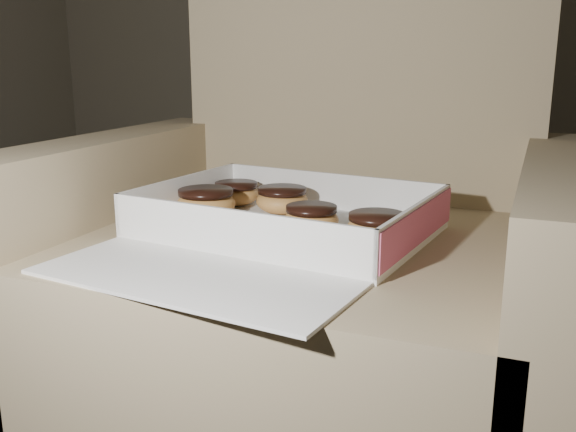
% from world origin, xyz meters
% --- Properties ---
extents(armchair, '(0.87, 0.73, 0.91)m').
position_xyz_m(armchair, '(-0.30, 0.79, 0.29)').
color(armchair, '#947F5E').
rests_on(armchair, floor).
extents(bakery_box, '(0.48, 0.55, 0.07)m').
position_xyz_m(bakery_box, '(-0.32, 0.68, 0.42)').
color(bakery_box, white).
rests_on(bakery_box, armchair).
extents(donut_a, '(0.09, 0.09, 0.05)m').
position_xyz_m(donut_a, '(-0.37, 0.82, 0.44)').
color(donut_a, '#D99A4B').
rests_on(donut_a, bakery_box).
extents(donut_b, '(0.08, 0.08, 0.04)m').
position_xyz_m(donut_b, '(-0.47, 0.84, 0.44)').
color(donut_b, '#D99A4B').
rests_on(donut_b, bakery_box).
extents(donut_c, '(0.09, 0.09, 0.05)m').
position_xyz_m(donut_c, '(-0.17, 0.69, 0.44)').
color(donut_c, '#D99A4B').
rests_on(donut_c, bakery_box).
extents(donut_d, '(0.08, 0.08, 0.04)m').
position_xyz_m(donut_d, '(-0.28, 0.72, 0.44)').
color(donut_d, '#D99A4B').
rests_on(donut_d, bakery_box).
extents(donut_e, '(0.10, 0.10, 0.05)m').
position_xyz_m(donut_e, '(-0.47, 0.74, 0.44)').
color(donut_e, '#D99A4B').
rests_on(donut_e, bakery_box).
extents(crumb_a, '(0.01, 0.01, 0.00)m').
position_xyz_m(crumb_a, '(-0.20, 0.67, 0.42)').
color(crumb_a, black).
rests_on(crumb_a, bakery_box).
extents(crumb_b, '(0.01, 0.01, 0.00)m').
position_xyz_m(crumb_b, '(-0.37, 0.68, 0.42)').
color(crumb_b, black).
rests_on(crumb_b, bakery_box).
extents(crumb_c, '(0.01, 0.01, 0.00)m').
position_xyz_m(crumb_c, '(-0.42, 0.72, 0.42)').
color(crumb_c, black).
rests_on(crumb_c, bakery_box).
extents(crumb_d, '(0.01, 0.01, 0.00)m').
position_xyz_m(crumb_d, '(-0.35, 0.66, 0.42)').
color(crumb_d, black).
rests_on(crumb_d, bakery_box).
extents(crumb_e, '(0.01, 0.01, 0.00)m').
position_xyz_m(crumb_e, '(-0.39, 0.67, 0.42)').
color(crumb_e, black).
rests_on(crumb_e, bakery_box).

